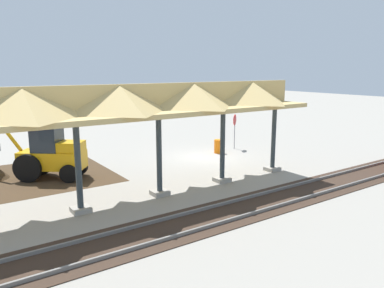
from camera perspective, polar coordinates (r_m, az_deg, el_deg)
ground_plane at (r=23.62m, az=2.08°, el=-2.04°), size 120.00×120.00×0.00m
dirt_work_zone at (r=21.01m, az=-24.50°, el=-4.79°), size 8.72×7.00×0.01m
platform_canopy at (r=14.52m, az=-17.49°, el=5.65°), size 22.42×3.20×4.90m
rail_tracks at (r=18.11m, az=17.35°, el=-6.70°), size 60.00×2.58×0.15m
stop_sign at (r=26.04m, az=6.53°, el=3.04°), size 0.64×0.46×2.40m
backhoe at (r=20.20m, az=-20.92°, el=-1.43°), size 4.71×4.09×2.82m
traffic_barrel at (r=24.78m, az=4.04°, el=-0.36°), size 0.56×0.56×0.90m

